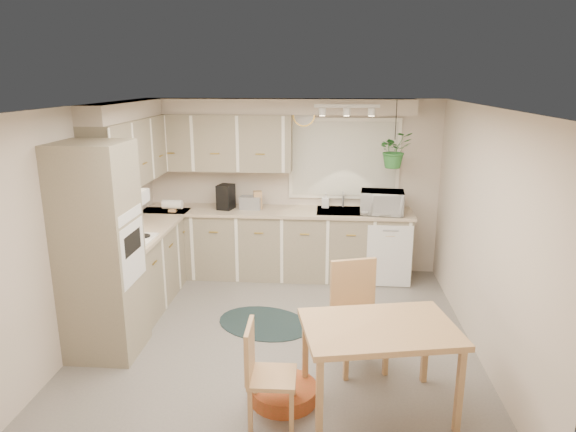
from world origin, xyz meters
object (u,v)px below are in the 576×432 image
Objects in this scene: chair_back at (360,318)px; microwave at (382,200)px; pet_bed at (284,393)px; braided_rug at (264,323)px; dining_table at (378,368)px; chair_left at (272,374)px.

chair_back is 2.29m from microwave.
braided_rug is at bearing 103.92° from pet_bed.
braided_rug is at bearing 127.56° from dining_table.
chair_left reaches higher than pet_bed.
microwave reaches higher than chair_left.
braided_rug is (-1.12, 1.45, -0.37)m from dining_table.
pet_bed is (0.34, -1.39, 0.06)m from braided_rug.
microwave is at bearing 69.26° from pet_bed.
pet_bed is 3.13m from microwave.
chair_back reaches higher than braided_rug.
chair_back is at bearing 138.70° from chair_left.
dining_table is at bearing 102.91° from chair_left.
microwave is (0.27, 2.82, 0.75)m from dining_table.
pet_bed reaches higher than braided_rug.
dining_table is 1.87m from braided_rug.
braided_rug is at bearing -55.66° from chair_back.
dining_table is 1.45× the size of chair_left.
microwave is (1.39, 1.37, 1.12)m from braided_rug.
chair_left is 0.77× the size of braided_rug.
dining_table is 2.93m from microwave.
braided_rug is at bearing -171.76° from chair_left.
braided_rug is (-0.28, 1.66, -0.41)m from chair_left.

